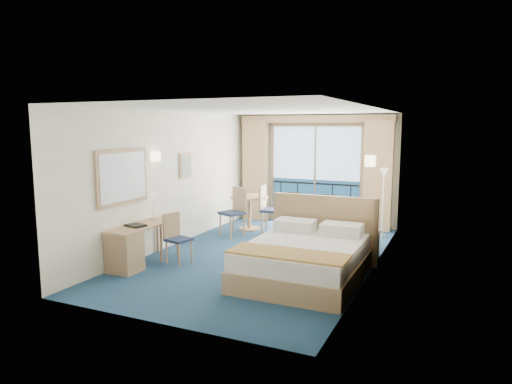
# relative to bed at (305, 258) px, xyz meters

# --- Properties ---
(floor) EXTENTS (6.50, 6.50, 0.00)m
(floor) POSITION_rel_bed_xyz_m (-1.11, 0.91, -0.33)
(floor) COLOR navy
(floor) RESTS_ON ground
(room_walls) EXTENTS (4.04, 6.54, 2.72)m
(room_walls) POSITION_rel_bed_xyz_m (-1.11, 0.91, 1.44)
(room_walls) COLOR beige
(room_walls) RESTS_ON ground
(balcony_door) EXTENTS (2.36, 0.03, 2.52)m
(balcony_door) POSITION_rel_bed_xyz_m (-1.12, 4.12, 0.81)
(balcony_door) COLOR navy
(balcony_door) RESTS_ON room_walls
(curtain_left) EXTENTS (0.65, 0.22, 2.55)m
(curtain_left) POSITION_rel_bed_xyz_m (-2.66, 3.98, 0.94)
(curtain_left) COLOR tan
(curtain_left) RESTS_ON room_walls
(curtain_right) EXTENTS (0.65, 0.22, 2.55)m
(curtain_right) POSITION_rel_bed_xyz_m (0.44, 3.98, 0.94)
(curtain_right) COLOR tan
(curtain_right) RESTS_ON room_walls
(pelmet) EXTENTS (3.80, 0.25, 0.18)m
(pelmet) POSITION_rel_bed_xyz_m (-1.11, 4.01, 2.25)
(pelmet) COLOR tan
(pelmet) RESTS_ON room_walls
(mirror) EXTENTS (0.05, 1.25, 0.95)m
(mirror) POSITION_rel_bed_xyz_m (-3.08, -0.59, 1.22)
(mirror) COLOR tan
(mirror) RESTS_ON room_walls
(wall_print) EXTENTS (0.04, 0.42, 0.52)m
(wall_print) POSITION_rel_bed_xyz_m (-3.08, 1.36, 1.27)
(wall_print) COLOR tan
(wall_print) RESTS_ON room_walls
(sconce_left) EXTENTS (0.18, 0.18, 0.18)m
(sconce_left) POSITION_rel_bed_xyz_m (-3.05, 0.31, 1.52)
(sconce_left) COLOR #FFEAB2
(sconce_left) RESTS_ON room_walls
(sconce_right) EXTENTS (0.18, 0.18, 0.18)m
(sconce_right) POSITION_rel_bed_xyz_m (0.83, 0.76, 1.52)
(sconce_right) COLOR #FFEAB2
(sconce_right) RESTS_ON room_walls
(bed) EXTENTS (1.90, 2.26, 1.19)m
(bed) POSITION_rel_bed_xyz_m (0.00, 0.00, 0.00)
(bed) COLOR tan
(bed) RESTS_ON ground
(nightstand) EXTENTS (0.40, 0.38, 0.52)m
(nightstand) POSITION_rel_bed_xyz_m (0.67, 1.61, -0.08)
(nightstand) COLOR #9B7952
(nightstand) RESTS_ON ground
(phone) EXTENTS (0.19, 0.16, 0.07)m
(phone) POSITION_rel_bed_xyz_m (0.64, 1.66, 0.22)
(phone) COLOR white
(phone) RESTS_ON nightstand
(armchair) EXTENTS (0.93, 0.94, 0.62)m
(armchair) POSITION_rel_bed_xyz_m (0.11, 2.61, -0.02)
(armchair) COLOR #474D57
(armchair) RESTS_ON ground
(floor_lamp) EXTENTS (0.21, 0.21, 1.51)m
(floor_lamp) POSITION_rel_bed_xyz_m (0.66, 3.38, 0.81)
(floor_lamp) COLOR silver
(floor_lamp) RESTS_ON ground
(desk) EXTENTS (0.51, 1.50, 0.70)m
(desk) POSITION_rel_bed_xyz_m (-2.84, -0.79, 0.05)
(desk) COLOR tan
(desk) RESTS_ON ground
(desk_chair) EXTENTS (0.46, 0.46, 0.89)m
(desk_chair) POSITION_rel_bed_xyz_m (-2.37, -0.11, 0.17)
(desk_chair) COLOR #1E2B47
(desk_chair) RESTS_ON ground
(folder) EXTENTS (0.38, 0.32, 0.03)m
(folder) POSITION_rel_bed_xyz_m (-2.87, -0.56, 0.38)
(folder) COLOR black
(folder) RESTS_ON desk
(desk_lamp) EXTENTS (0.12, 0.12, 0.46)m
(desk_lamp) POSITION_rel_bed_xyz_m (-2.95, 0.05, 0.72)
(desk_lamp) COLOR silver
(desk_lamp) RESTS_ON desk
(round_table) EXTENTS (0.88, 0.88, 0.79)m
(round_table) POSITION_rel_bed_xyz_m (-2.30, 2.82, 0.27)
(round_table) COLOR tan
(round_table) RESTS_ON ground
(table_chair_a) EXTENTS (0.52, 0.51, 1.07)m
(table_chair_a) POSITION_rel_bed_xyz_m (-1.79, 2.74, 0.27)
(table_chair_a) COLOR #1E2B47
(table_chair_a) RESTS_ON ground
(table_chair_b) EXTENTS (0.61, 0.62, 1.07)m
(table_chair_b) POSITION_rel_bed_xyz_m (-2.34, 2.16, 0.27)
(table_chair_b) COLOR #1E2B47
(table_chair_b) RESTS_ON ground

